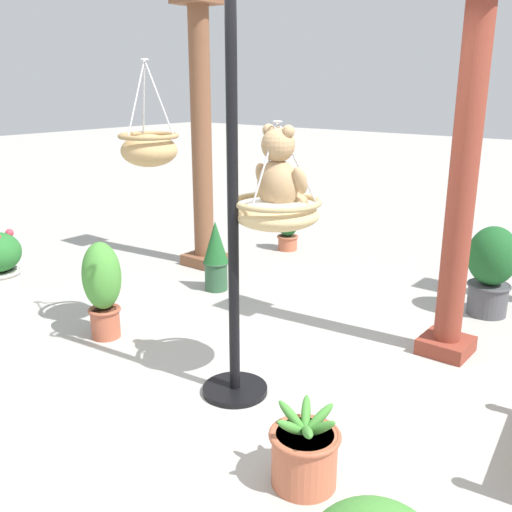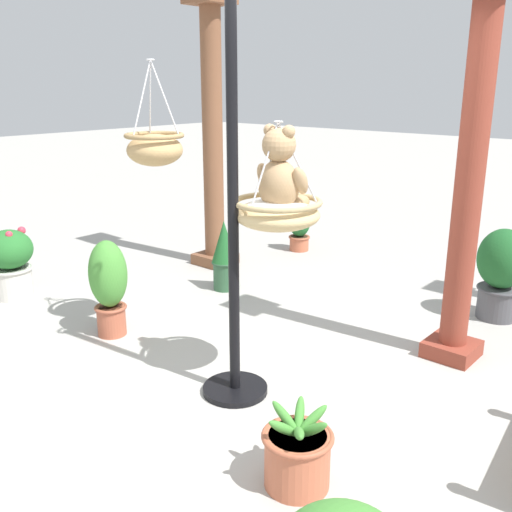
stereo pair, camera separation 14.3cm
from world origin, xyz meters
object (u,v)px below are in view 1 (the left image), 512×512
at_px(potted_plant_fern_front, 304,453).
at_px(potted_plant_trailing_ivy, 216,255).
at_px(greenhouse_pillar_left, 202,142).
at_px(potted_plant_flowering_red, 102,287).
at_px(greenhouse_pillar_far_back, 462,186).
at_px(hanging_basket_with_teddy, 277,212).
at_px(teddy_bear, 279,175).
at_px(potted_plant_conical_shrub, 288,228).
at_px(potted_plant_bushy_green, 491,268).
at_px(display_pole_central, 234,280).
at_px(hanging_basket_left_high, 149,148).

relative_size(potted_plant_fern_front, potted_plant_trailing_ivy, 0.62).
relative_size(greenhouse_pillar_left, potted_plant_flowering_red, 3.55).
relative_size(greenhouse_pillar_left, greenhouse_pillar_far_back, 1.06).
height_order(hanging_basket_with_teddy, teddy_bear, hanging_basket_with_teddy).
bearing_deg(potted_plant_trailing_ivy, greenhouse_pillar_left, 141.06).
distance_m(hanging_basket_with_teddy, potted_plant_flowering_red, 1.77).
height_order(potted_plant_flowering_red, potted_plant_conical_shrub, potted_plant_flowering_red).
bearing_deg(potted_plant_bushy_green, potted_plant_fern_front, -90.01).
bearing_deg(teddy_bear, hanging_basket_with_teddy, -90.00).
relative_size(hanging_basket_with_teddy, teddy_bear, 1.24).
bearing_deg(display_pole_central, hanging_basket_left_high, 165.65).
xyz_separation_m(display_pole_central, potted_plant_flowering_red, (-1.41, 0.01, -0.37)).
bearing_deg(hanging_basket_left_high, display_pole_central, -14.35).
bearing_deg(potted_plant_bushy_green, display_pole_central, -109.70).
bearing_deg(hanging_basket_with_teddy, potted_plant_fern_front, -44.80).
xyz_separation_m(hanging_basket_with_teddy, potted_plant_trailing_ivy, (-1.62, 1.17, -0.86)).
xyz_separation_m(hanging_basket_with_teddy, potted_plant_conical_shrub, (-1.90, 2.81, -0.95)).
xyz_separation_m(potted_plant_flowering_red, potted_plant_trailing_ivy, (-0.05, 1.41, -0.07)).
xyz_separation_m(potted_plant_fern_front, potted_plant_flowering_red, (-2.30, 0.49, 0.25)).
height_order(display_pole_central, hanging_basket_left_high, display_pole_central).
height_order(display_pole_central, potted_plant_bushy_green, display_pole_central).
distance_m(display_pole_central, potted_plant_bushy_green, 2.65).
xyz_separation_m(hanging_basket_with_teddy, potted_plant_flowering_red, (-1.56, -0.24, -0.79)).
height_order(hanging_basket_with_teddy, hanging_basket_left_high, hanging_basket_left_high).
distance_m(greenhouse_pillar_left, potted_plant_fern_front, 4.09).
height_order(greenhouse_pillar_left, potted_plant_bushy_green, greenhouse_pillar_left).
bearing_deg(potted_plant_trailing_ivy, hanging_basket_with_teddy, -36.00).
distance_m(teddy_bear, potted_plant_fern_front, 1.66).
height_order(potted_plant_bushy_green, potted_plant_conical_shrub, potted_plant_bushy_green).
distance_m(hanging_basket_left_high, greenhouse_pillar_far_back, 2.30).
distance_m(teddy_bear, greenhouse_pillar_far_back, 1.42).
relative_size(teddy_bear, greenhouse_pillar_far_back, 0.20).
distance_m(greenhouse_pillar_left, potted_plant_conical_shrub, 1.60).
relative_size(hanging_basket_with_teddy, greenhouse_pillar_far_back, 0.25).
distance_m(display_pole_central, hanging_basket_left_high, 1.32).
bearing_deg(potted_plant_fern_front, display_pole_central, 151.53).
relative_size(display_pole_central, potted_plant_bushy_green, 3.12).
bearing_deg(teddy_bear, hanging_basket_left_high, -179.75).
relative_size(potted_plant_bushy_green, potted_plant_conical_shrub, 1.47).
xyz_separation_m(hanging_basket_left_high, potted_plant_bushy_green, (1.94, 2.20, -1.11)).
height_order(greenhouse_pillar_left, potted_plant_fern_front, greenhouse_pillar_left).
height_order(teddy_bear, potted_plant_fern_front, teddy_bear).
distance_m(hanging_basket_with_teddy, greenhouse_pillar_far_back, 1.44).
bearing_deg(greenhouse_pillar_left, potted_plant_conical_shrub, 69.37).
distance_m(display_pole_central, teddy_bear, 0.73).
xyz_separation_m(display_pole_central, potted_plant_bushy_green, (0.89, 2.47, -0.37)).
bearing_deg(potted_plant_trailing_ivy, potted_plant_bushy_green, 24.03).
bearing_deg(potted_plant_fern_front, hanging_basket_left_high, 158.87).
bearing_deg(potted_plant_fern_front, greenhouse_pillar_far_back, 89.85).
bearing_deg(potted_plant_flowering_red, potted_plant_bushy_green, 46.93).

